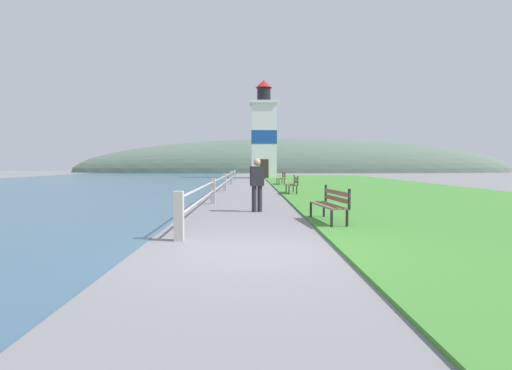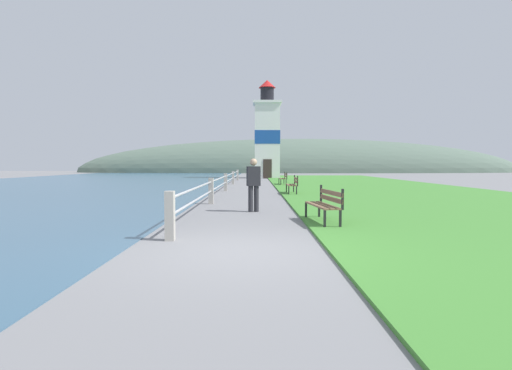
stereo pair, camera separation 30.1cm
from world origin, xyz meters
name	(u,v)px [view 1 (the left image)]	position (x,y,z in m)	size (l,w,h in m)	color
ground_plane	(251,252)	(0.00, 0.00, 0.00)	(160.00, 160.00, 0.00)	slate
grass_verge	(372,188)	(7.52, 17.52, 0.03)	(12.00, 52.56, 0.06)	#428433
water_strip	(19,189)	(-14.02, 17.52, 0.01)	(24.00, 84.10, 0.01)	#385B75
seawall_railing	(225,181)	(-1.42, 15.39, 0.59)	(0.18, 28.97, 0.98)	#A8A399
park_bench_near	(331,202)	(2.04, 3.20, 0.54)	(0.69, 1.85, 0.94)	brown
park_bench_midway	(293,184)	(2.13, 12.96, 0.54)	(0.48, 1.64, 0.94)	brown
park_bench_far	(282,178)	(2.26, 21.62, 0.54)	(0.51, 1.62, 0.94)	brown
lighthouse	(264,136)	(1.47, 35.78, 4.52)	(3.00, 3.00, 10.36)	white
person_strolling	(257,183)	(0.21, 5.74, 0.91)	(0.45, 0.31, 1.68)	#28282D
distant_hillside	(294,172)	(8.00, 65.04, 0.00)	(80.00, 16.00, 12.00)	#566B5B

